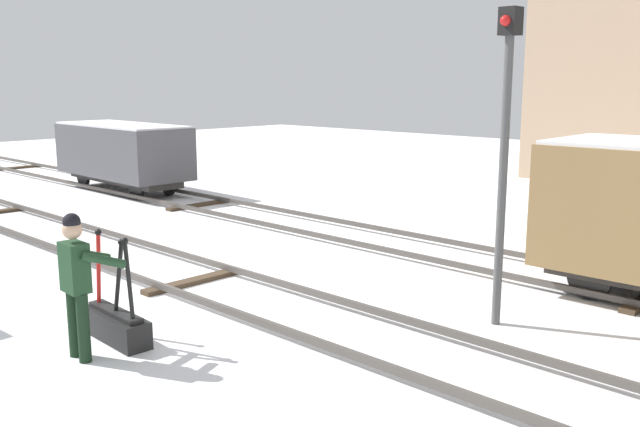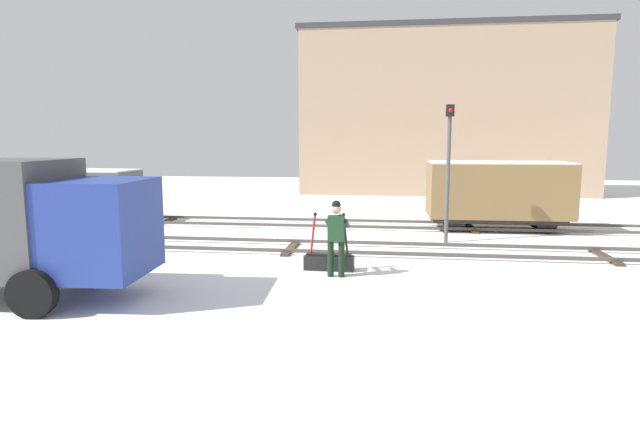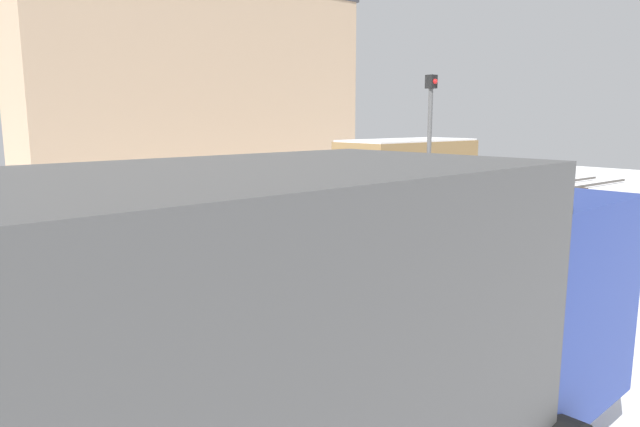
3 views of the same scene
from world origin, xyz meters
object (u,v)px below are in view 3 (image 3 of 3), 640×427
at_px(rail_worker, 516,235).
at_px(signal_post, 430,139).
at_px(delivery_truck, 297,344).
at_px(freight_car_near_switch, 407,171).
at_px(switch_lever_frame, 478,273).

height_order(rail_worker, signal_post, signal_post).
distance_m(delivery_truck, freight_car_near_switch, 15.52).
relative_size(signal_post, freight_car_near_switch, 0.87).
height_order(signal_post, freight_car_near_switch, signal_post).
distance_m(rail_worker, signal_post, 5.75).
height_order(switch_lever_frame, delivery_truck, delivery_truck).
bearing_deg(signal_post, rail_worker, -123.33).
height_order(rail_worker, freight_car_near_switch, freight_car_near_switch).
xyz_separation_m(switch_lever_frame, signal_post, (3.28, 4.02, 2.36)).
bearing_deg(delivery_truck, rail_worker, 17.47).
xyz_separation_m(rail_worker, freight_car_near_switch, (5.10, 7.27, 0.37)).
bearing_deg(rail_worker, signal_post, 58.88).
relative_size(delivery_truck, signal_post, 1.51).
relative_size(switch_lever_frame, signal_post, 0.34).
relative_size(switch_lever_frame, freight_car_near_switch, 0.29).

